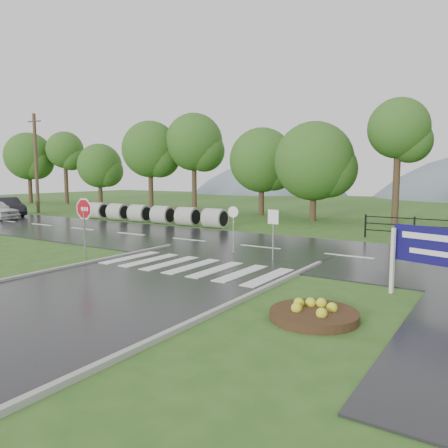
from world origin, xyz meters
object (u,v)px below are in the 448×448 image
Objects in this scene: stop_sign at (84,214)px; culvert_pipes at (151,214)px; estate_billboard at (433,250)px; car_dark at (8,216)px.

culvert_pipes is at bearing 121.25° from stop_sign.
estate_billboard reaches higher than culvert_pipes.
stop_sign is 0.56× the size of car_dark.
estate_billboard is (18.71, -9.62, 0.71)m from culvert_pipes.
culvert_pipes is 2.63× the size of car_dark.
culvert_pipes is 21.05m from estate_billboard.
stop_sign is at bearing -58.75° from culvert_pipes.
estate_billboard reaches higher than car_dark.
estate_billboard is (12.04, 1.38, -0.45)m from stop_sign.
stop_sign is (6.67, -11.00, 1.16)m from culvert_pipes.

